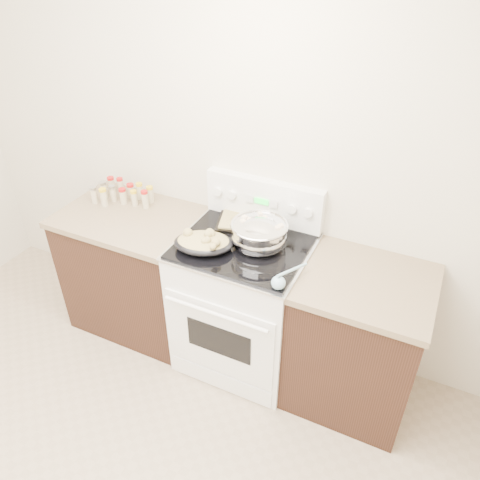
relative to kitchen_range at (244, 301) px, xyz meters
The scene contains 9 objects.
counter_left 0.83m from the kitchen_range, behind, with size 0.93×0.67×0.92m.
counter_right 0.73m from the kitchen_range, ahead, with size 0.73×0.67×0.92m.
kitchen_range is the anchor object (origin of this frame).
mixing_bowl 0.54m from the kitchen_range, 10.65° to the left, with size 0.36×0.36×0.19m.
roasting_pan 0.56m from the kitchen_range, 140.58° to the right, with size 0.40×0.34×0.12m.
baking_sheet 0.52m from the kitchen_range, 106.79° to the left, with size 0.44×0.36×0.06m.
wooden_spoon 0.47m from the kitchen_range, behind, with size 0.07×0.25×0.04m.
blue_ladle 0.65m from the kitchen_range, 39.10° to the right, with size 0.12×0.26×0.09m.
spice_jars 1.11m from the kitchen_range, behind, with size 0.40×0.23×0.13m.
Camera 1 is at (1.30, -0.62, 2.51)m, focal length 35.00 mm.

